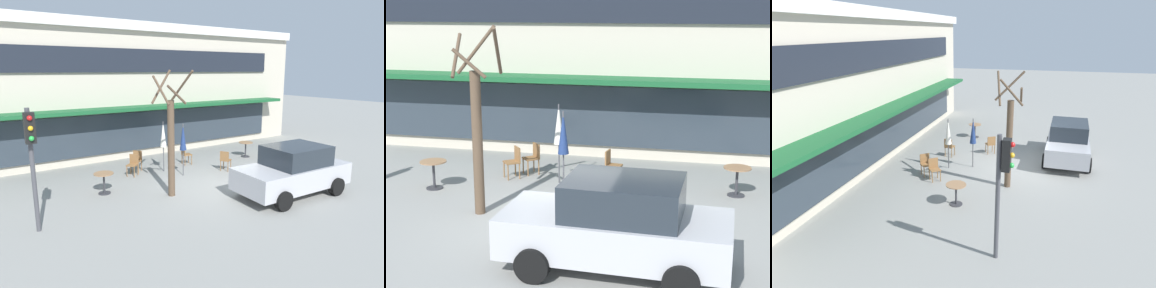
% 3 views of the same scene
% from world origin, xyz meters
% --- Properties ---
extents(ground_plane, '(80.00, 80.00, 0.00)m').
position_xyz_m(ground_plane, '(0.00, 0.00, 0.00)').
color(ground_plane, gray).
extents(building_facade, '(19.92, 9.10, 6.64)m').
position_xyz_m(building_facade, '(0.00, 9.96, 3.32)').
color(building_facade, beige).
rests_on(building_facade, ground).
extents(cafe_table_near_wall, '(0.70, 0.70, 0.76)m').
position_xyz_m(cafe_table_near_wall, '(3.94, 2.95, 0.52)').
color(cafe_table_near_wall, '#333338').
rests_on(cafe_table_near_wall, ground).
extents(cafe_table_streetside, '(0.70, 0.70, 0.76)m').
position_xyz_m(cafe_table_streetside, '(-3.90, 1.75, 0.52)').
color(cafe_table_streetside, '#333338').
rests_on(cafe_table_streetside, ground).
extents(patio_umbrella_green_folded, '(0.28, 0.28, 2.20)m').
position_xyz_m(patio_umbrella_green_folded, '(-0.78, 3.01, 1.63)').
color(patio_umbrella_green_folded, '#4C4C51').
rests_on(patio_umbrella_green_folded, ground).
extents(patio_umbrella_cream_folded, '(0.28, 0.28, 2.20)m').
position_xyz_m(patio_umbrella_cream_folded, '(-0.40, 2.01, 1.63)').
color(patio_umbrella_cream_folded, '#4C4C51').
rests_on(patio_umbrella_cream_folded, ground).
extents(cafe_chair_0, '(0.54, 0.54, 0.89)m').
position_xyz_m(cafe_chair_0, '(1.50, 1.58, 0.53)').
color(cafe_chair_0, olive).
rests_on(cafe_chair_0, ground).
extents(cafe_chair_1, '(0.56, 0.56, 0.89)m').
position_xyz_m(cafe_chair_1, '(-1.74, 3.70, 0.53)').
color(cafe_chair_1, olive).
rests_on(cafe_chair_1, ground).
extents(cafe_chair_2, '(0.45, 0.45, 0.89)m').
position_xyz_m(cafe_chair_2, '(0.60, 3.42, 0.53)').
color(cafe_chair_2, olive).
rests_on(cafe_chair_2, ground).
extents(cafe_chair_3, '(0.56, 0.56, 0.89)m').
position_xyz_m(cafe_chair_3, '(-2.14, 3.18, 0.53)').
color(cafe_chair_3, olive).
rests_on(cafe_chair_3, ground).
extents(parked_sedan, '(4.26, 2.13, 1.76)m').
position_xyz_m(parked_sedan, '(1.65, -1.99, 0.88)').
color(parked_sedan, '#B7B7BC').
rests_on(parked_sedan, ground).
extents(street_tree, '(1.26, 1.17, 4.36)m').
position_xyz_m(street_tree, '(-1.98, 0.27, 1.97)').
color(street_tree, brown).
rests_on(street_tree, ground).
extents(traffic_light_pole, '(0.26, 0.44, 3.40)m').
position_xyz_m(traffic_light_pole, '(-6.41, -0.18, 2.30)').
color(traffic_light_pole, '#47474C').
rests_on(traffic_light_pole, ground).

